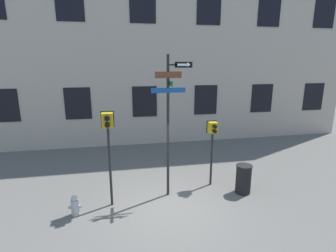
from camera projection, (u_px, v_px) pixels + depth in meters
The scene contains 7 objects.
ground_plane at pixel (169, 208), 8.21m from camera, with size 60.00×60.00×0.00m, color #595651.
building_facade at pixel (142, 7), 13.17m from camera, with size 24.00×0.63×14.27m.
street_sign_pole at pixel (170, 115), 8.40m from camera, with size 1.31×0.81×4.70m.
pedestrian_signal_left at pixel (108, 133), 7.84m from camera, with size 0.39×0.40×3.04m.
pedestrian_signal_right at pixel (212, 136), 9.36m from camera, with size 0.37×0.40×2.42m.
fire_hydrant at pixel (75, 206), 7.81m from camera, with size 0.39×0.23×0.63m.
trash_bin at pixel (243, 179), 9.09m from camera, with size 0.55×0.55×1.02m.
Camera 1 is at (-1.42, -7.21, 4.50)m, focal length 28.00 mm.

